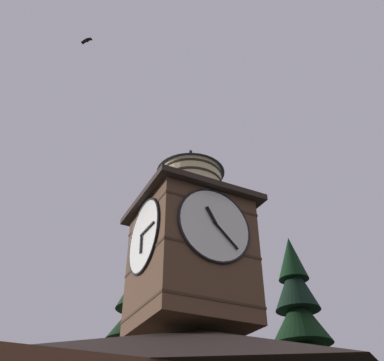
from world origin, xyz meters
name	(u,v)px	position (x,y,z in m)	size (l,w,h in m)	color
clock_tower	(190,241)	(1.47, -0.87, 9.45)	(4.64, 4.64, 8.32)	brown
flying_bird_high	(87,40)	(6.94, -1.61, 19.76)	(0.50, 0.59, 0.14)	black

